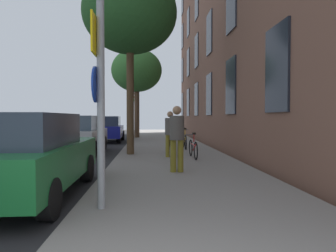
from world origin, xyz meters
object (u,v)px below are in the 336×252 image
at_px(bicycle_0, 193,148).
at_px(car_2, 108,129).
at_px(bicycle_1, 185,141).
at_px(tree_near, 130,14).
at_px(car_1, 79,134).
at_px(pedestrian_1, 170,131).
at_px(car_0, 25,155).
at_px(sign_post, 99,85).
at_px(bicycle_2, 170,138).
at_px(tree_far, 137,71).
at_px(pedestrian_0, 177,134).
at_px(traffic_light, 136,105).

xyz_separation_m(bicycle_0, car_2, (-4.13, 8.55, 0.37)).
bearing_deg(car_2, bicycle_1, -52.00).
distance_m(tree_near, car_1, 5.40).
distance_m(pedestrian_1, car_0, 5.77).
height_order(bicycle_1, car_0, car_0).
height_order(sign_post, bicycle_0, sign_post).
height_order(pedestrian_1, car_0, pedestrian_1).
bearing_deg(car_1, bicycle_2, 26.26).
distance_m(tree_near, tree_far, 9.82).
bearing_deg(pedestrian_0, sign_post, -116.55).
distance_m(tree_near, car_0, 7.64).
bearing_deg(bicycle_0, bicycle_2, 95.95).
distance_m(sign_post, tree_far, 16.93).
xyz_separation_m(bicycle_0, car_1, (-4.57, 2.58, 0.37)).
bearing_deg(tree_near, tree_far, 90.81).
xyz_separation_m(sign_post, pedestrian_0, (1.50, 3.01, -0.95)).
distance_m(bicycle_0, pedestrian_0, 2.82).
distance_m(tree_near, car_2, 8.87).
bearing_deg(car_1, bicycle_0, -29.49).
bearing_deg(bicycle_2, car_0, -110.69).
bearing_deg(car_2, sign_post, -82.77).
relative_size(traffic_light, bicycle_0, 2.19).
bearing_deg(pedestrian_0, car_1, 125.71).
bearing_deg(tree_near, car_1, 150.03).
bearing_deg(tree_far, bicycle_1, -72.42).
bearing_deg(car_0, pedestrian_0, 31.59).
xyz_separation_m(bicycle_1, car_0, (-4.01, -7.66, 0.35)).
distance_m(tree_near, pedestrian_1, 4.82).
xyz_separation_m(bicycle_0, bicycle_2, (-0.48, 4.60, 0.02)).
distance_m(car_0, car_2, 13.07).
distance_m(tree_far, bicycle_0, 12.16).
relative_size(sign_post, pedestrian_1, 2.15).
bearing_deg(bicycle_2, bicycle_1, -68.70).
bearing_deg(pedestrian_1, car_0, -122.87).
relative_size(bicycle_1, pedestrian_1, 1.05).
relative_size(bicycle_2, car_2, 0.43).
height_order(car_0, car_2, same).
height_order(tree_far, bicycle_0, tree_far).
bearing_deg(bicycle_1, tree_far, 107.58).
height_order(tree_far, bicycle_1, tree_far).
bearing_deg(bicycle_0, car_0, -130.97).
relative_size(pedestrian_0, pedestrian_1, 1.05).
height_order(bicycle_2, pedestrian_0, pedestrian_0).
height_order(tree_far, car_1, tree_far).
bearing_deg(car_2, car_1, -94.15).
distance_m(tree_far, car_2, 5.08).
bearing_deg(car_1, tree_far, 75.82).
height_order(bicycle_0, bicycle_2, bicycle_2).
xyz_separation_m(tree_far, car_0, (-1.50, -15.58, -4.07)).
xyz_separation_m(tree_far, bicycle_0, (2.42, -11.06, -4.44)).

